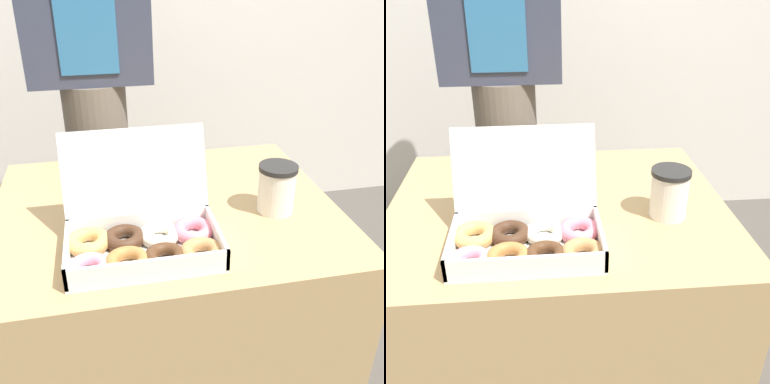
{
  "view_description": "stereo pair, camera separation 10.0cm",
  "coord_description": "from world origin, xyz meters",
  "views": [
    {
      "loc": [
        -0.14,
        -1.03,
        1.34
      ],
      "look_at": [
        0.04,
        -0.16,
        0.87
      ],
      "focal_mm": 42.0,
      "sensor_mm": 36.0,
      "label": 1
    },
    {
      "loc": [
        -0.04,
        -1.04,
        1.34
      ],
      "look_at": [
        0.04,
        -0.16,
        0.87
      ],
      "focal_mm": 42.0,
      "sensor_mm": 36.0,
      "label": 2
    }
  ],
  "objects": [
    {
      "name": "table",
      "position": [
        0.0,
        0.0,
        0.38
      ],
      "size": [
        0.9,
        0.72,
        0.75
      ],
      "color": "tan",
      "rests_on": "ground_plane"
    },
    {
      "name": "donut_box",
      "position": [
        -0.08,
        -0.19,
        0.79
      ],
      "size": [
        0.37,
        0.28,
        0.24
      ],
      "color": "white",
      "rests_on": "table"
    },
    {
      "name": "coffee_cup",
      "position": [
        0.28,
        -0.08,
        0.82
      ],
      "size": [
        0.1,
        0.1,
        0.13
      ],
      "color": "silver",
      "rests_on": "table"
    },
    {
      "name": "person_customer",
      "position": [
        -0.16,
        0.62,
        0.98
      ],
      "size": [
        0.42,
        0.24,
        1.78
      ],
      "color": "#665B51",
      "rests_on": "ground_plane"
    }
  ]
}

